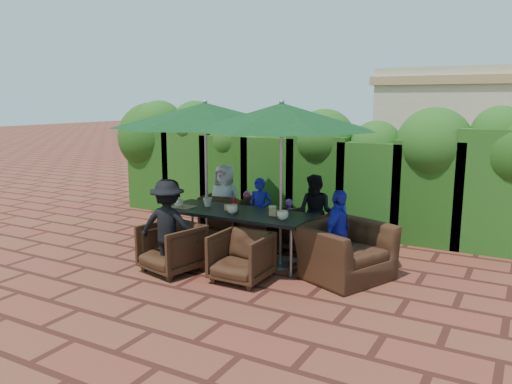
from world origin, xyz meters
The scene contains 32 objects.
ground centered at (0.00, 0.00, 0.00)m, with size 80.00×80.00×0.00m, color maroon.
dining_table centered at (0.04, -0.17, 0.68)m, with size 2.42×0.90×0.75m.
umbrella_left centered at (-0.57, -0.09, 2.21)m, with size 2.96×2.96×2.46m.
umbrella_right centered at (0.82, -0.19, 2.21)m, with size 2.75×2.75×2.46m.
chair_far_left centered at (-0.75, 0.86, 0.43)m, with size 0.84×0.79×0.86m, color black.
chair_far_mid centered at (0.00, 0.73, 0.38)m, with size 0.73×0.68×0.75m, color black.
chair_far_right centered at (0.79, 0.72, 0.36)m, with size 0.70×0.65×0.72m, color black.
chair_near_left centered at (-0.44, -1.17, 0.39)m, with size 0.76×0.71×0.78m, color black.
chair_near_right centered at (0.63, -1.01, 0.37)m, with size 0.72×0.68×0.74m, color black.
chair_end_right centered at (1.82, -0.21, 0.51)m, with size 1.16×0.75×1.01m, color black.
adult_far_left centered at (-0.79, 0.79, 0.66)m, with size 0.65×0.39×1.32m, color silver.
adult_far_mid centered at (-0.03, 0.72, 0.57)m, with size 0.41×0.33×1.14m, color #1F20A9.
adult_far_right centered at (0.96, 0.81, 0.63)m, with size 0.60×0.37×1.26m, color black.
adult_near_left centered at (-0.46, -1.21, 0.68)m, with size 0.87×0.40×1.36m, color black.
adult_end_right centered at (1.71, -0.21, 0.62)m, with size 0.73×0.36×1.24m, color #1F20A9.
child_left centered at (-0.41, 0.94, 0.42)m, with size 0.30×0.25×0.85m, color #E55089.
child_right centered at (0.42, 0.96, 0.39)m, with size 0.28×0.23×0.78m, color purple.
pedestrian_a centered at (1.56, 4.11, 0.90)m, with size 1.68×0.60×1.80m, color #279145.
pedestrian_b centered at (2.38, 4.26, 0.90)m, with size 0.87×0.53×1.81m, color #E55089.
pedestrian_c centered at (3.13, 4.15, 0.93)m, with size 1.19×0.55×1.86m, color gray.
cup_a centered at (-0.95, -0.34, 0.81)m, with size 0.16×0.16×0.12m, color beige.
cup_b centered at (-0.55, -0.09, 0.82)m, with size 0.15×0.15×0.14m, color beige.
cup_c centered at (0.07, -0.34, 0.82)m, with size 0.18×0.18×0.14m, color beige.
cup_d centered at (0.61, -0.05, 0.81)m, with size 0.13×0.13×0.12m, color beige.
cup_e centered at (0.91, -0.32, 0.82)m, with size 0.17×0.17×0.13m, color beige.
ketchup_bottle centered at (-0.06, -0.07, 0.83)m, with size 0.04×0.04×0.17m, color #B20C0A.
sauce_bottle centered at (-0.02, -0.04, 0.83)m, with size 0.04×0.04×0.17m, color #4C230C.
serving_tray centered at (-0.85, -0.32, 0.76)m, with size 0.35×0.25×0.02m, color #906745.
number_block_left centered at (-0.09, -0.20, 0.80)m, with size 0.12×0.06×0.10m, color tan.
number_block_right centered at (0.68, -0.17, 0.80)m, with size 0.12×0.06×0.10m, color tan.
hedge_wall centered at (-0.16, 2.32, 1.31)m, with size 9.10×1.60×2.45m.
building centered at (3.50, 6.99, 1.61)m, with size 6.20×3.08×3.20m.
Camera 1 is at (3.98, -6.62, 2.45)m, focal length 35.00 mm.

